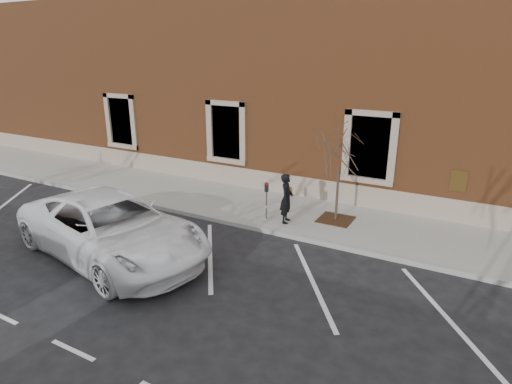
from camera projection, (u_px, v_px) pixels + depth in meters
The scene contains 10 objects.
ground at pixel (247, 228), 14.34m from camera, with size 120.00×120.00×0.00m, color #28282B.
sidewalk_near at pixel (271, 210), 15.77m from camera, with size 40.00×3.50×0.15m, color #97958E.
curb_near at pixel (247, 226), 14.27m from camera, with size 40.00×0.12×0.15m, color #9E9E99.
parking_stripes at pixel (210, 254), 12.51m from camera, with size 28.00×4.40×0.01m, color silver, non-canonical shape.
building_civic at pixel (331, 88), 19.50m from camera, with size 40.00×8.62×8.00m.
man at pixel (287, 198), 14.20m from camera, with size 0.61×0.40×1.69m, color black.
parking_meter at pixel (266, 194), 14.47m from camera, with size 0.12×0.09×1.29m.
tree_grate at pixel (336, 219), 14.63m from camera, with size 1.12×1.12×0.03m, color #3D2113.
sapling at pixel (340, 152), 13.88m from camera, with size 2.04×2.04×3.40m.
white_truck at pixel (111, 228), 12.13m from camera, with size 2.94×6.38×1.77m, color white.
Camera 1 is at (6.60, -11.44, 5.71)m, focal length 30.00 mm.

